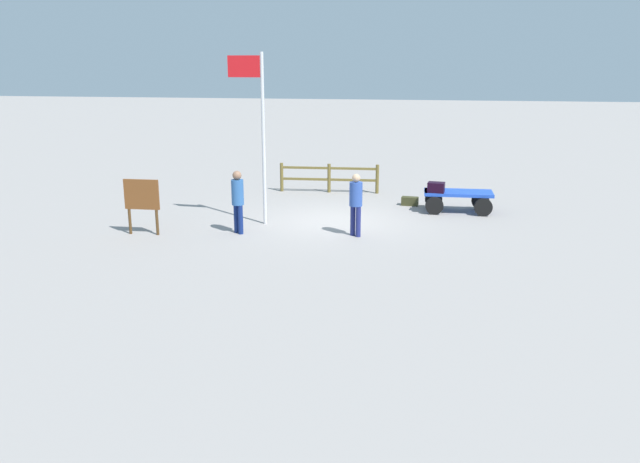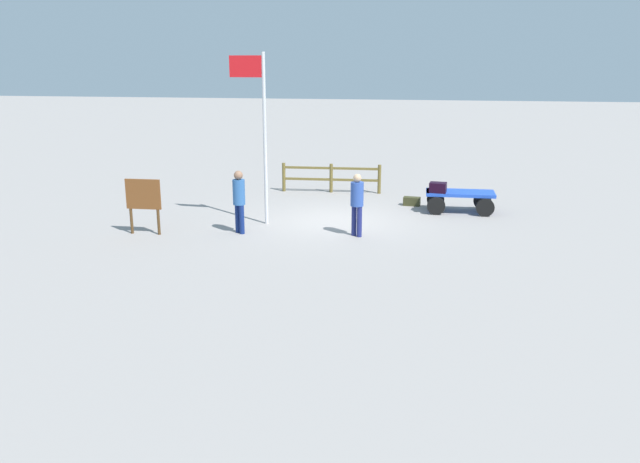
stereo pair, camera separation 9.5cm
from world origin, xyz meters
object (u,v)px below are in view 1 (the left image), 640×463
(luggage_cart, at_px, (457,197))
(suitcase_dark, at_px, (436,187))
(worker_lead, at_px, (356,200))
(signboard, at_px, (142,199))
(worker_trailing, at_px, (238,197))
(flagpole, at_px, (258,122))
(suitcase_navy, at_px, (410,201))

(luggage_cart, height_order, suitcase_dark, suitcase_dark)
(suitcase_dark, xyz_separation_m, worker_lead, (2.20, 3.16, 0.20))
(signboard, bearing_deg, suitcase_dark, -153.97)
(luggage_cart, xyz_separation_m, signboard, (8.71, 4.18, 0.54))
(luggage_cart, relative_size, signboard, 1.39)
(worker_trailing, bearing_deg, flagpole, -105.88)
(suitcase_navy, xyz_separation_m, signboard, (7.21, 4.87, 0.87))
(luggage_cart, distance_m, flagpole, 6.79)
(suitcase_dark, height_order, flagpole, flagpole)
(worker_lead, bearing_deg, suitcase_navy, -108.60)
(suitcase_navy, xyz_separation_m, worker_lead, (1.38, 4.11, 0.88))
(suitcase_navy, bearing_deg, luggage_cart, 155.41)
(worker_trailing, distance_m, flagpole, 2.31)
(worker_lead, bearing_deg, flagpole, -18.10)
(suitcase_dark, relative_size, worker_trailing, 0.32)
(worker_lead, distance_m, flagpole, 3.64)
(suitcase_navy, bearing_deg, worker_lead, 71.40)
(luggage_cart, xyz_separation_m, suitcase_navy, (1.50, -0.69, -0.33))
(worker_lead, height_order, signboard, worker_lead)
(suitcase_dark, height_order, worker_trailing, worker_trailing)
(suitcase_navy, distance_m, signboard, 8.74)
(luggage_cart, relative_size, worker_lead, 1.24)
(worker_trailing, relative_size, signboard, 1.14)
(suitcase_navy, bearing_deg, worker_trailing, 43.13)
(luggage_cart, bearing_deg, suitcase_dark, 21.14)
(luggage_cart, bearing_deg, worker_trailing, 30.75)
(flagpole, bearing_deg, signboard, 30.52)
(luggage_cart, bearing_deg, worker_lead, 49.85)
(suitcase_navy, height_order, worker_trailing, worker_trailing)
(suitcase_dark, distance_m, signboard, 8.93)
(suitcase_navy, distance_m, worker_trailing, 6.42)
(suitcase_navy, distance_m, worker_lead, 4.43)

